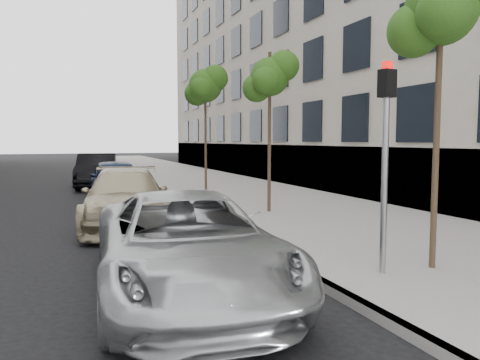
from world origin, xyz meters
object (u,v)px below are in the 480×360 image
minivan (186,245)px  sedan_rear (96,166)px  tree_near (442,11)px  tree_mid (270,77)px  sedan_black (97,171)px  suv (126,198)px  signal_pole (385,143)px  tree_far (206,86)px  sedan_blue (116,180)px

minivan → sedan_rear: bearing=93.7°
tree_near → minivan: bearing=172.6°
tree_mid → sedan_black: 11.69m
sedan_black → sedan_rear: bearing=93.8°
suv → signal_pole: bearing=-55.4°
signal_pole → suv: size_ratio=0.64×
signal_pole → minivan: (-3.03, 0.49, -1.45)m
tree_far → suv: 8.75m
tree_near → sedan_rear: size_ratio=1.12×
sedan_blue → sedan_rear: (0.12, 13.07, -0.13)m
tree_far → minivan: (-4.01, -12.48, -3.74)m
minivan → suv: (-0.15, 5.75, 0.01)m
minivan → sedan_blue: sedan_blue is taller
tree_near → suv: tree_near is taller
sedan_black → tree_near: bearing=-69.1°
suv → tree_far: bearing=65.9°
suv → tree_mid: bearing=10.7°
tree_near → sedan_blue: tree_near is taller
sedan_blue → sedan_black: bearing=95.3°
tree_near → tree_mid: 6.50m
minivan → sedan_blue: 11.14m
tree_mid → sedan_black: size_ratio=0.95×
tree_mid → tree_far: 6.52m
tree_near → minivan: (-4.01, 0.52, -3.51)m
sedan_black → minivan: bearing=-82.4°
tree_mid → signal_pole: (-0.99, -6.47, -1.84)m
tree_near → sedan_rear: bearing=98.6°
sedan_rear → suv: bearing=-98.5°
tree_mid → sedan_black: tree_mid is taller
tree_mid → suv: 5.30m
sedan_blue → sedan_black: size_ratio=0.92×
tree_far → sedan_blue: bearing=-160.8°
suv → sedan_blue: sedan_blue is taller
tree_far → signal_pole: (-0.99, -12.97, -2.30)m
sedan_blue → tree_mid: bearing=-51.4°
minivan → sedan_black: size_ratio=1.08×
signal_pole → sedan_black: 17.25m
suv → sedan_rear: bearing=96.3°
tree_far → signal_pole: bearing=-94.3°
tree_mid → minivan: bearing=-123.9°
suv → sedan_black: bearing=97.7°
tree_near → sedan_rear: (-3.74, 24.73, -3.61)m
sedan_black → sedan_blue: bearing=-79.4°
sedan_blue → tree_near: bearing=-69.9°
sedan_black → signal_pole: bearing=-72.2°
suv → sedan_blue: (0.31, 5.38, 0.03)m
tree_mid → tree_far: size_ratio=0.89×
suv → sedan_black: (-0.02, 10.66, 0.06)m
tree_near → tree_mid: bearing=90.0°
signal_pole → sedan_black: (-3.19, 16.90, -1.37)m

